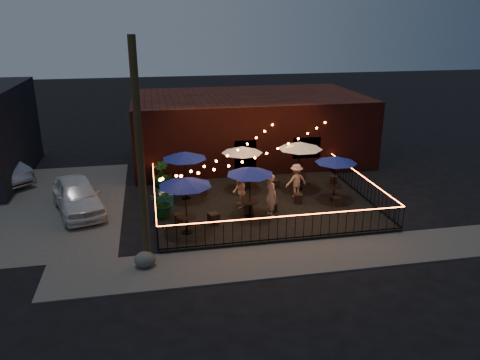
# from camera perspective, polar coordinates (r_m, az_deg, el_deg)

# --- Properties ---
(ground) EXTENTS (110.00, 110.00, 0.00)m
(ground) POSITION_cam_1_polar(r_m,az_deg,el_deg) (20.55, 4.04, -5.23)
(ground) COLOR black
(ground) RESTS_ON ground
(patio) EXTENTS (10.00, 8.00, 0.15)m
(patio) POSITION_cam_1_polar(r_m,az_deg,el_deg) (22.30, 2.72, -2.98)
(patio) COLOR black
(patio) RESTS_ON ground
(sidewalk) EXTENTS (18.00, 2.50, 0.05)m
(sidewalk) POSITION_cam_1_polar(r_m,az_deg,el_deg) (17.76, 6.77, -9.40)
(sidewalk) COLOR #454340
(sidewalk) RESTS_ON ground
(parking_lot) EXTENTS (11.00, 12.00, 0.02)m
(parking_lot) POSITION_cam_1_polar(r_m,az_deg,el_deg) (24.63, -26.84, -3.10)
(parking_lot) COLOR #454340
(parking_lot) RESTS_ON ground
(brick_building) EXTENTS (14.00, 8.00, 4.00)m
(brick_building) POSITION_cam_1_polar(r_m,az_deg,el_deg) (29.39, 0.99, 6.45)
(brick_building) COLOR #3A120F
(brick_building) RESTS_ON ground
(utility_pole) EXTENTS (0.26, 0.26, 8.00)m
(utility_pole) POSITION_cam_1_polar(r_m,az_deg,el_deg) (16.08, -12.06, 2.57)
(utility_pole) COLOR #342815
(utility_pole) RESTS_ON ground
(fence_front) EXTENTS (10.00, 0.04, 1.04)m
(fence_front) POSITION_cam_1_polar(r_m,az_deg,el_deg) (18.53, 5.68, -5.86)
(fence_front) COLOR black
(fence_front) RESTS_ON patio
(fence_left) EXTENTS (0.04, 8.00, 1.04)m
(fence_left) POSITION_cam_1_polar(r_m,az_deg,el_deg) (21.51, -10.32, -2.45)
(fence_left) COLOR black
(fence_left) RESTS_ON patio
(fence_right) EXTENTS (0.04, 8.00, 1.04)m
(fence_right) POSITION_cam_1_polar(r_m,az_deg,el_deg) (23.72, 14.56, -0.69)
(fence_right) COLOR black
(fence_right) RESTS_ON patio
(festoon_lights) EXTENTS (10.02, 8.72, 1.32)m
(festoon_lights) POSITION_cam_1_polar(r_m,az_deg,el_deg) (21.00, 0.34, 2.70)
(festoon_lights) COLOR orange
(festoon_lights) RESTS_ON ground
(cafe_table_0) EXTENTS (2.86, 2.86, 2.38)m
(cafe_table_0) POSITION_cam_1_polar(r_m,az_deg,el_deg) (18.57, -6.73, -0.30)
(cafe_table_0) COLOR black
(cafe_table_0) RESTS_ON patio
(cafe_table_1) EXTENTS (2.80, 2.80, 2.36)m
(cafe_table_1) POSITION_cam_1_polar(r_m,az_deg,el_deg) (22.25, -6.79, 2.95)
(cafe_table_1) COLOR black
(cafe_table_1) RESTS_ON patio
(cafe_table_2) EXTENTS (2.37, 2.37, 2.29)m
(cafe_table_2) POSITION_cam_1_polar(r_m,az_deg,el_deg) (20.05, 1.24, 1.06)
(cafe_table_2) COLOR black
(cafe_table_2) RESTS_ON patio
(cafe_table_3) EXTENTS (2.34, 2.34, 2.28)m
(cafe_table_3) POSITION_cam_1_polar(r_m,az_deg,el_deg) (23.32, 0.26, 3.65)
(cafe_table_3) COLOR black
(cafe_table_3) RESTS_ON patio
(cafe_table_4) EXTENTS (2.59, 2.59, 2.20)m
(cafe_table_4) POSITION_cam_1_polar(r_m,az_deg,el_deg) (22.42, 11.63, 2.40)
(cafe_table_4) COLOR black
(cafe_table_4) RESTS_ON patio
(cafe_table_5) EXTENTS (2.91, 2.91, 2.48)m
(cafe_table_5) POSITION_cam_1_polar(r_m,az_deg,el_deg) (23.59, 7.35, 4.14)
(cafe_table_5) COLOR black
(cafe_table_5) RESTS_ON patio
(bistro_chair_0) EXTENTS (0.40, 0.40, 0.42)m
(bistro_chair_0) POSITION_cam_1_polar(r_m,az_deg,el_deg) (20.23, -7.47, -4.66)
(bistro_chair_0) COLOR black
(bistro_chair_0) RESTS_ON patio
(bistro_chair_1) EXTENTS (0.54, 0.54, 0.49)m
(bistro_chair_1) POSITION_cam_1_polar(r_m,az_deg,el_deg) (19.98, -3.25, -4.72)
(bistro_chair_1) COLOR black
(bistro_chair_1) RESTS_ON patio
(bistro_chair_2) EXTENTS (0.42, 0.42, 0.47)m
(bistro_chair_2) POSITION_cam_1_polar(r_m,az_deg,el_deg) (23.48, -8.50, -1.20)
(bistro_chair_2) COLOR black
(bistro_chair_2) RESTS_ON patio
(bistro_chair_3) EXTENTS (0.39, 0.39, 0.44)m
(bistro_chair_3) POSITION_cam_1_polar(r_m,az_deg,el_deg) (23.36, -4.47, -1.18)
(bistro_chair_3) COLOR black
(bistro_chair_3) RESTS_ON patio
(bistro_chair_4) EXTENTS (0.47, 0.47, 0.43)m
(bistro_chair_4) POSITION_cam_1_polar(r_m,az_deg,el_deg) (20.99, 1.04, -3.56)
(bistro_chair_4) COLOR black
(bistro_chair_4) RESTS_ON patio
(bistro_chair_5) EXTENTS (0.45, 0.45, 0.44)m
(bistro_chair_5) POSITION_cam_1_polar(r_m,az_deg,el_deg) (21.32, 4.08, -3.22)
(bistro_chair_5) COLOR black
(bistro_chair_5) RESTS_ON patio
(bistro_chair_6) EXTENTS (0.52, 0.52, 0.49)m
(bistro_chair_6) POSITION_cam_1_polar(r_m,az_deg,el_deg) (24.13, 1.44, -0.40)
(bistro_chair_6) COLOR black
(bistro_chair_6) RESTS_ON patio
(bistro_chair_7) EXTENTS (0.41, 0.41, 0.40)m
(bistro_chair_7) POSITION_cam_1_polar(r_m,az_deg,el_deg) (24.25, 4.37, -0.46)
(bistro_chair_7) COLOR black
(bistro_chair_7) RESTS_ON patio
(bistro_chair_8) EXTENTS (0.46, 0.46, 0.45)m
(bistro_chair_8) POSITION_cam_1_polar(r_m,az_deg,el_deg) (22.34, 7.08, -2.24)
(bistro_chair_8) COLOR black
(bistro_chair_8) RESTS_ON patio
(bistro_chair_9) EXTENTS (0.38, 0.38, 0.40)m
(bistro_chair_9) POSITION_cam_1_polar(r_m,az_deg,el_deg) (22.37, 11.78, -2.54)
(bistro_chair_9) COLOR black
(bistro_chair_9) RESTS_ON patio
(bistro_chair_10) EXTENTS (0.49, 0.49, 0.47)m
(bistro_chair_10) POSITION_cam_1_polar(r_m,az_deg,el_deg) (24.99, 7.33, 0.13)
(bistro_chair_10) COLOR black
(bistro_chair_10) RESTS_ON patio
(bistro_chair_11) EXTENTS (0.52, 0.52, 0.47)m
(bistro_chair_11) POSITION_cam_1_polar(r_m,az_deg,el_deg) (25.10, 11.31, -0.01)
(bistro_chair_11) COLOR black
(bistro_chair_11) RESTS_ON patio
(patron_a) EXTENTS (0.65, 0.81, 1.95)m
(patron_a) POSITION_cam_1_polar(r_m,az_deg,el_deg) (20.53, 3.80, -1.85)
(patron_a) COLOR tan
(patron_a) RESTS_ON patio
(patron_b) EXTENTS (0.63, 0.78, 1.53)m
(patron_b) POSITION_cam_1_polar(r_m,az_deg,el_deg) (21.49, -0.09, -1.42)
(patron_b) COLOR #CCB08C
(patron_b) RESTS_ON patio
(patron_c) EXTENTS (1.18, 0.81, 1.68)m
(patron_c) POSITION_cam_1_polar(r_m,az_deg,el_deg) (22.87, 6.87, -0.08)
(patron_c) COLOR tan
(patron_c) RESTS_ON patio
(potted_shrub_a) EXTENTS (1.52, 1.43, 1.33)m
(potted_shrub_a) POSITION_cam_1_polar(r_m,az_deg,el_deg) (20.76, -9.19, -2.74)
(potted_shrub_a) COLOR #143611
(potted_shrub_a) RESTS_ON patio
(potted_shrub_b) EXTENTS (0.94, 0.86, 1.39)m
(potted_shrub_b) POSITION_cam_1_polar(r_m,az_deg,el_deg) (22.44, -9.08, -0.95)
(potted_shrub_b) COLOR #11350E
(potted_shrub_b) RESTS_ON patio
(potted_shrub_c) EXTENTS (0.99, 0.99, 1.34)m
(potted_shrub_c) POSITION_cam_1_polar(r_m,az_deg,el_deg) (24.51, -9.58, 0.70)
(potted_shrub_c) COLOR #193D0F
(potted_shrub_c) RESTS_ON patio
(cooler) EXTENTS (0.68, 0.54, 0.81)m
(cooler) POSITION_cam_1_polar(r_m,az_deg,el_deg) (21.62, -8.98, -2.55)
(cooler) COLOR blue
(cooler) RESTS_ON patio
(boulder) EXTENTS (0.99, 0.91, 0.64)m
(boulder) POSITION_cam_1_polar(r_m,az_deg,el_deg) (17.25, -11.51, -9.47)
(boulder) COLOR #43433E
(boulder) RESTS_ON ground
(car_white) EXTENTS (3.12, 4.94, 1.57)m
(car_white) POSITION_cam_1_polar(r_m,az_deg,el_deg) (22.62, -19.20, -1.82)
(car_white) COLOR white
(car_white) RESTS_ON ground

